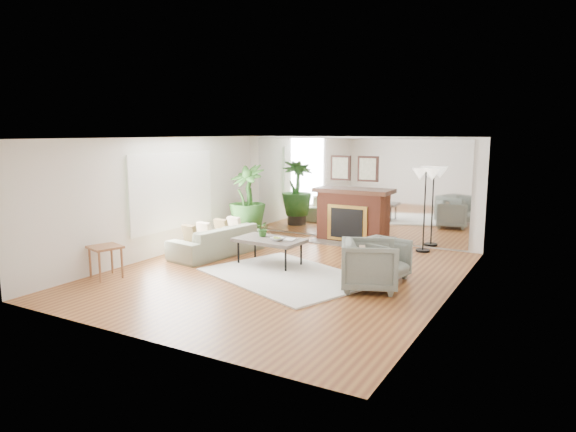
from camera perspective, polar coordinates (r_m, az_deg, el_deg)
The scene contains 18 objects.
ground at distance 9.58m, azimuth -0.68°, elevation -6.47°, with size 7.00×7.00×0.00m, color brown.
wall_left at distance 11.11m, azimuth -14.18°, elevation 2.02°, with size 0.02×7.00×2.50m, color silver.
wall_right at distance 8.25m, azimuth 17.57°, elevation -0.59°, with size 0.02×7.00×2.50m, color silver.
wall_back at distance 12.44m, azimuth 7.40°, elevation 2.99°, with size 6.00×0.02×2.50m, color silver.
mirror_panel at distance 12.42m, azimuth 7.36°, elevation 2.98°, with size 5.40×0.04×2.40m, color silver.
window_panel at distance 11.37m, azimuth -12.70°, elevation 2.75°, with size 0.04×2.40×1.50m, color #B2E09E.
fireplace at distance 12.30m, azimuth 6.93°, elevation 0.15°, with size 1.85×0.83×2.05m.
area_rug at distance 9.41m, azimuth -0.12°, elevation -6.67°, with size 2.91×2.08×0.03m, color white.
coffee_table at distance 10.10m, azimuth -2.07°, elevation -2.78°, with size 1.38×0.86×0.54m.
sofa at distance 11.08m, azimuth -7.87°, elevation -2.71°, with size 2.14×0.84×0.63m, color gray.
armchair_back at distance 9.32m, azimuth 10.40°, elevation -4.75°, with size 0.78×0.81×0.74m, color gray.
armchair_front at distance 8.68m, azimuth 9.01°, elevation -5.42°, with size 0.89×0.92×0.84m, color gray.
side_table at distance 9.80m, azimuth -19.63°, elevation -3.70°, with size 0.64×0.64×0.59m.
potted_ficus at distance 12.38m, azimuth -4.55°, elevation 1.74°, with size 1.00×1.00×1.83m.
floor_lamp at distance 11.48m, azimuth 15.06°, elevation 3.79°, with size 0.60×0.33×1.83m.
tabletop_plant at distance 10.28m, azimuth -2.77°, elevation -1.42°, with size 0.28×0.24×0.31m, color #366224.
fruit_bowl at distance 9.91m, azimuth -1.20°, elevation -2.57°, with size 0.24×0.24×0.06m, color brown.
book at distance 9.97m, azimuth -0.36°, elevation -2.60°, with size 0.19×0.26×0.02m, color brown.
Camera 1 is at (4.62, -7.98, 2.61)m, focal length 32.00 mm.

